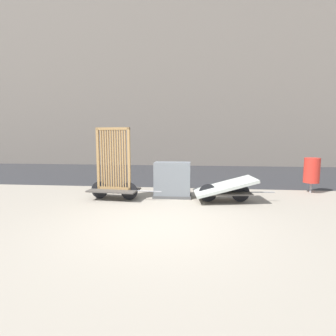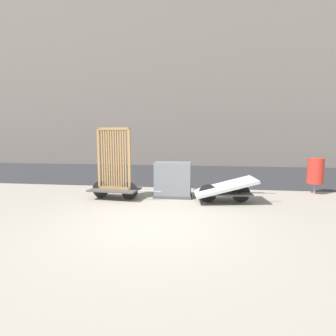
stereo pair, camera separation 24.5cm
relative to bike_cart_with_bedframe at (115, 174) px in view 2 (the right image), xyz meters
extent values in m
plane|color=gray|center=(1.55, -2.08, -0.71)|extent=(60.00, 60.00, 0.00)
cube|color=#2D2D30|center=(1.55, 5.42, -0.71)|extent=(56.00, 7.16, 0.01)
cube|color=slate|center=(1.55, 11.00, 5.46)|extent=(48.00, 4.00, 12.35)
cube|color=#4C4742|center=(-0.01, 0.00, -0.44)|extent=(1.45, 0.89, 0.04)
cylinder|color=black|center=(0.44, -0.04, -0.46)|extent=(0.50, 0.08, 0.50)
cylinder|color=black|center=(-0.46, 0.04, -0.46)|extent=(0.50, 0.08, 0.50)
cylinder|color=gray|center=(1.04, -0.09, -0.44)|extent=(0.70, 0.09, 0.03)
cube|color=#A87F4C|center=(-0.01, 0.00, -0.39)|extent=(1.00, 0.16, 0.07)
cube|color=#A87F4C|center=(-0.01, 0.00, 1.30)|extent=(1.00, 0.16, 0.07)
cube|color=#A87F4C|center=(-0.47, 0.04, 0.46)|extent=(0.08, 0.08, 1.76)
cube|color=#A87F4C|center=(0.46, -0.04, 0.46)|extent=(0.08, 0.08, 1.76)
cube|color=#A87F4C|center=(-0.36, 0.03, 0.46)|extent=(0.04, 0.05, 1.69)
cube|color=#A87F4C|center=(-0.29, 0.03, 0.46)|extent=(0.04, 0.05, 1.69)
cube|color=#A87F4C|center=(-0.22, 0.02, 0.46)|extent=(0.04, 0.05, 1.69)
cube|color=#A87F4C|center=(-0.15, 0.01, 0.46)|extent=(0.04, 0.05, 1.69)
cube|color=#A87F4C|center=(-0.08, 0.01, 0.46)|extent=(0.04, 0.05, 1.69)
cube|color=#A87F4C|center=(-0.01, 0.00, 0.46)|extent=(0.04, 0.05, 1.69)
cube|color=#A87F4C|center=(0.07, -0.01, 0.46)|extent=(0.04, 0.05, 1.69)
cube|color=#A87F4C|center=(0.14, -0.01, 0.46)|extent=(0.04, 0.05, 1.69)
cube|color=#A87F4C|center=(0.21, -0.02, 0.46)|extent=(0.04, 0.05, 1.69)
cube|color=#A87F4C|center=(0.28, -0.02, 0.46)|extent=(0.04, 0.05, 1.69)
cube|color=#A87F4C|center=(0.35, -0.03, 0.46)|extent=(0.04, 0.05, 1.69)
cube|color=#4C4742|center=(3.11, 0.00, -0.44)|extent=(1.46, 0.91, 0.04)
cylinder|color=black|center=(3.56, 0.05, -0.46)|extent=(0.50, 0.08, 0.50)
cylinder|color=black|center=(2.66, -0.04, -0.46)|extent=(0.50, 0.08, 0.50)
cylinder|color=gray|center=(4.15, 0.10, -0.44)|extent=(0.70, 0.10, 0.03)
cube|color=#B2B7AD|center=(3.11, 0.00, -0.28)|extent=(1.72, 1.14, 0.50)
cube|color=#4C4C4C|center=(1.64, 0.41, -0.67)|extent=(1.11, 0.57, 0.08)
cube|color=slate|center=(1.64, 0.41, -0.19)|extent=(1.05, 0.51, 1.05)
cylinder|color=gray|center=(6.01, 1.49, -0.55)|extent=(0.06, 0.06, 0.33)
cylinder|color=red|center=(6.01, 1.49, 0.01)|extent=(0.47, 0.47, 0.79)
camera|label=1|loc=(2.29, -7.20, 1.08)|focal=28.00mm
camera|label=2|loc=(2.53, -7.17, 1.08)|focal=28.00mm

